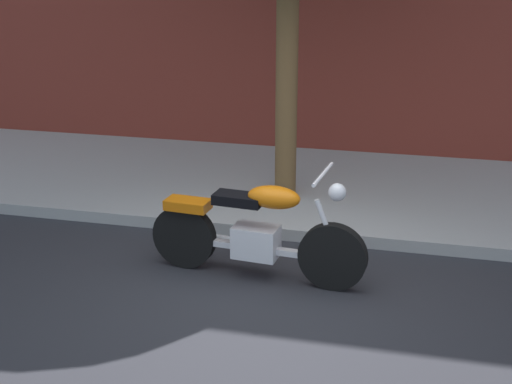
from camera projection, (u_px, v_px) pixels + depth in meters
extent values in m
plane|color=#28282D|center=(271.00, 295.00, 6.69)|extent=(60.00, 60.00, 0.00)
cube|color=#A0A0A0|center=(319.00, 189.00, 9.40)|extent=(20.08, 3.36, 0.14)
cylinder|color=black|center=(333.00, 257.00, 6.71)|extent=(0.67, 0.18, 0.67)
cylinder|color=black|center=(184.00, 236.00, 7.18)|extent=(0.67, 0.18, 0.67)
cube|color=silver|center=(256.00, 242.00, 6.93)|extent=(0.46, 0.32, 0.32)
cube|color=silver|center=(256.00, 248.00, 6.95)|extent=(1.39, 0.21, 0.06)
ellipsoid|color=#D1660C|center=(274.00, 197.00, 6.71)|extent=(0.54, 0.31, 0.22)
cube|color=black|center=(238.00, 199.00, 6.84)|extent=(0.50, 0.28, 0.10)
cube|color=#D1660C|center=(188.00, 204.00, 7.05)|extent=(0.46, 0.28, 0.10)
cylinder|color=silver|center=(327.00, 229.00, 6.64)|extent=(0.27, 0.08, 0.58)
cylinder|color=silver|center=(323.00, 174.00, 6.48)|extent=(0.10, 0.70, 0.04)
sphere|color=silver|center=(337.00, 192.00, 6.49)|extent=(0.17, 0.17, 0.17)
cylinder|color=silver|center=(238.00, 242.00, 7.18)|extent=(0.80, 0.16, 0.09)
cylinder|color=brown|center=(287.00, 70.00, 8.47)|extent=(0.27, 0.27, 3.45)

